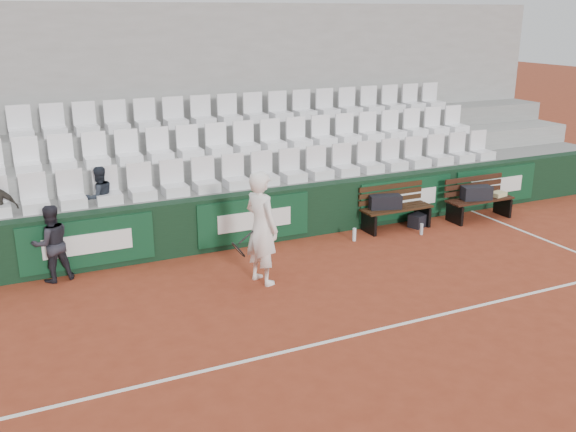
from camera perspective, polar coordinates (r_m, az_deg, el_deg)
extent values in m
plane|color=maroon|center=(9.05, 7.64, -10.09)|extent=(80.00, 80.00, 0.00)
cube|color=white|center=(9.05, 7.64, -10.07)|extent=(18.00, 0.06, 0.01)
cube|color=black|center=(12.14, -2.45, -0.08)|extent=(18.00, 0.30, 1.00)
cube|color=#0C381E|center=(11.20, -17.38, -2.33)|extent=(2.20, 0.04, 0.82)
cube|color=#0C381E|center=(11.91, -3.02, -0.33)|extent=(2.20, 0.04, 0.82)
cube|color=#0C381E|center=(13.51, 10.45, 1.56)|extent=(2.20, 0.04, 0.82)
cube|color=#0C381E|center=(15.00, 17.96, 2.59)|extent=(2.20, 0.04, 0.82)
cube|color=gray|center=(12.70, -3.55, 0.70)|extent=(18.00, 0.95, 1.00)
cube|color=#999A97|center=(13.49, -5.07, 2.67)|extent=(18.00, 0.95, 1.45)
cube|color=gray|center=(14.31, -6.42, 4.42)|extent=(18.00, 0.95, 1.90)
cube|color=#969693|center=(14.66, -7.40, 9.68)|extent=(18.00, 0.30, 4.40)
cube|color=white|center=(12.33, -3.31, 4.11)|extent=(11.90, 0.44, 0.63)
cube|color=white|center=(13.10, -4.92, 6.89)|extent=(11.90, 0.44, 0.63)
cube|color=silver|center=(13.91, -6.36, 9.35)|extent=(11.90, 0.44, 0.63)
cube|color=#351E10|center=(13.16, 9.60, -0.17)|extent=(1.50, 0.56, 0.45)
cube|color=black|center=(14.17, 16.63, 0.62)|extent=(1.50, 0.56, 0.45)
cube|color=black|center=(12.94, 8.63, 1.25)|extent=(0.68, 0.44, 0.27)
cube|color=black|center=(13.99, 16.41, 1.99)|extent=(0.67, 0.43, 0.28)
cube|color=#CBC083|center=(14.40, 18.18, 1.86)|extent=(0.37, 0.30, 0.09)
cube|color=black|center=(13.40, 11.55, -0.36)|extent=(0.50, 0.41, 0.26)
cylinder|color=silver|center=(12.37, 5.91, -1.65)|extent=(0.07, 0.07, 0.25)
cylinder|color=#AFBDC6|center=(12.92, 11.78, -1.15)|extent=(0.06, 0.06, 0.23)
imported|color=white|center=(10.19, -2.37, -1.05)|extent=(0.63, 0.78, 1.86)
torus|color=black|center=(10.15, -4.43, -3.01)|extent=(0.19, 0.30, 0.26)
cylinder|color=black|center=(10.13, -3.76, -1.90)|extent=(0.26, 0.03, 0.20)
imported|color=#22212A|center=(11.01, -20.28, -2.31)|extent=(0.70, 0.59, 1.28)
imported|color=#1D232C|center=(11.60, -16.57, 3.74)|extent=(0.63, 0.54, 1.10)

